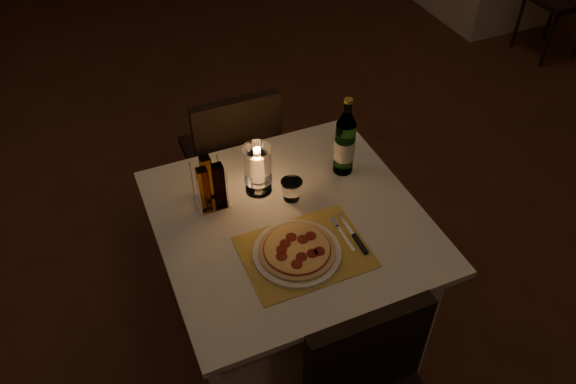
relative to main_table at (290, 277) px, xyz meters
name	(u,v)px	position (x,y,z in m)	size (l,w,h in m)	color
floor	(277,261)	(0.10, 0.40, -0.38)	(8.00, 10.00, 0.02)	#482517
main_table	(290,277)	(0.00, 0.00, 0.00)	(1.00, 1.00, 0.74)	silver
chair_far	(233,150)	(0.00, 0.71, 0.18)	(0.42, 0.42, 0.90)	black
placemat	(305,252)	(-0.02, -0.18, 0.37)	(0.45, 0.34, 0.00)	gold
plate	(297,253)	(-0.05, -0.18, 0.38)	(0.32, 0.32, 0.01)	white
pizza	(297,250)	(-0.05, -0.18, 0.39)	(0.28, 0.28, 0.02)	#D8B77F
fork	(341,232)	(0.14, -0.15, 0.37)	(0.02, 0.18, 0.00)	silver
knife	(357,240)	(0.18, -0.21, 0.37)	(0.02, 0.22, 0.01)	black
tumbler	(292,190)	(0.05, 0.10, 0.41)	(0.09, 0.09, 0.09)	white
water_bottle	(345,143)	(0.32, 0.17, 0.51)	(0.09, 0.09, 0.35)	#609E55
hurricane_candle	(258,166)	(-0.05, 0.20, 0.49)	(0.11, 0.11, 0.21)	white
cruet_caddy	(210,186)	(-0.25, 0.19, 0.46)	(0.12, 0.12, 0.21)	white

